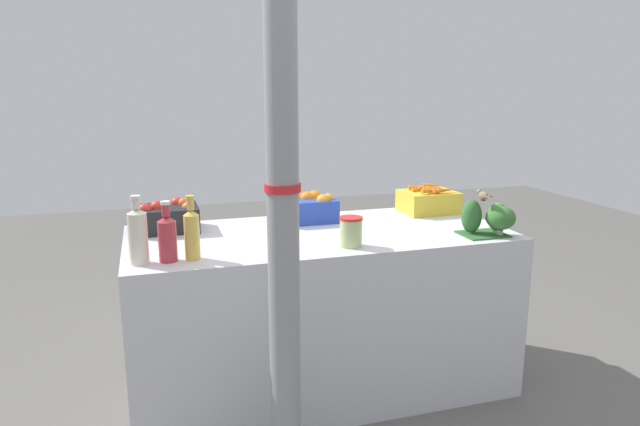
{
  "coord_description": "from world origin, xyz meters",
  "views": [
    {
      "loc": [
        -0.82,
        -2.69,
        1.57
      ],
      "look_at": [
        0.0,
        0.0,
        0.94
      ],
      "focal_mm": 32.0,
      "sensor_mm": 36.0,
      "label": 1
    }
  ],
  "objects_px": {
    "apple_crate": "(167,216)",
    "pickle_jar": "(351,232)",
    "broccoli_pile": "(491,218)",
    "juice_bottle_golden": "(192,233)",
    "orange_crate": "(306,207)",
    "juice_bottle_cloudy": "(138,235)",
    "carrot_crate": "(429,200)",
    "sparrow_bird": "(483,195)",
    "support_pole": "(283,217)",
    "juice_bottle_ruby": "(167,237)"
  },
  "relations": [
    {
      "from": "apple_crate",
      "to": "broccoli_pile",
      "type": "bearing_deg",
      "value": -20.62
    },
    {
      "from": "apple_crate",
      "to": "broccoli_pile",
      "type": "relative_size",
      "value": 1.24
    },
    {
      "from": "broccoli_pile",
      "to": "pickle_jar",
      "type": "height_order",
      "value": "broccoli_pile"
    },
    {
      "from": "support_pole",
      "to": "carrot_crate",
      "type": "xyz_separation_m",
      "value": [
        1.11,
        1.0,
        -0.19
      ]
    },
    {
      "from": "orange_crate",
      "to": "juice_bottle_ruby",
      "type": "height_order",
      "value": "juice_bottle_ruby"
    },
    {
      "from": "carrot_crate",
      "to": "juice_bottle_ruby",
      "type": "xyz_separation_m",
      "value": [
        -1.51,
        -0.55,
        0.04
      ]
    },
    {
      "from": "broccoli_pile",
      "to": "juice_bottle_cloudy",
      "type": "distance_m",
      "value": 1.67
    },
    {
      "from": "carrot_crate",
      "to": "juice_bottle_cloudy",
      "type": "bearing_deg",
      "value": -161.45
    },
    {
      "from": "orange_crate",
      "to": "sparrow_bird",
      "type": "height_order",
      "value": "sparrow_bird"
    },
    {
      "from": "carrot_crate",
      "to": "juice_bottle_cloudy",
      "type": "relative_size",
      "value": 1.06
    },
    {
      "from": "juice_bottle_ruby",
      "to": "support_pole",
      "type": "bearing_deg",
      "value": -48.63
    },
    {
      "from": "juice_bottle_golden",
      "to": "pickle_jar",
      "type": "relative_size",
      "value": 1.99
    },
    {
      "from": "support_pole",
      "to": "orange_crate",
      "type": "relative_size",
      "value": 7.17
    },
    {
      "from": "support_pole",
      "to": "broccoli_pile",
      "type": "xyz_separation_m",
      "value": [
        1.15,
        0.42,
        -0.18
      ]
    },
    {
      "from": "apple_crate",
      "to": "orange_crate",
      "type": "xyz_separation_m",
      "value": [
        0.74,
        -0.0,
        -0.0
      ]
    },
    {
      "from": "juice_bottle_golden",
      "to": "pickle_jar",
      "type": "xyz_separation_m",
      "value": [
        0.72,
        -0.01,
        -0.05
      ]
    },
    {
      "from": "juice_bottle_cloudy",
      "to": "pickle_jar",
      "type": "height_order",
      "value": "juice_bottle_cloudy"
    },
    {
      "from": "broccoli_pile",
      "to": "juice_bottle_golden",
      "type": "distance_m",
      "value": 1.45
    },
    {
      "from": "juice_bottle_ruby",
      "to": "pickle_jar",
      "type": "relative_size",
      "value": 1.86
    },
    {
      "from": "juice_bottle_cloudy",
      "to": "sparrow_bird",
      "type": "bearing_deg",
      "value": -0.49
    },
    {
      "from": "broccoli_pile",
      "to": "sparrow_bird",
      "type": "distance_m",
      "value": 0.13
    },
    {
      "from": "support_pole",
      "to": "broccoli_pile",
      "type": "distance_m",
      "value": 1.24
    },
    {
      "from": "apple_crate",
      "to": "broccoli_pile",
      "type": "distance_m",
      "value": 1.64
    },
    {
      "from": "apple_crate",
      "to": "broccoli_pile",
      "type": "xyz_separation_m",
      "value": [
        1.53,
        -0.58,
        0.01
      ]
    },
    {
      "from": "broccoli_pile",
      "to": "juice_bottle_ruby",
      "type": "height_order",
      "value": "juice_bottle_ruby"
    },
    {
      "from": "support_pole",
      "to": "juice_bottle_ruby",
      "type": "distance_m",
      "value": 0.62
    },
    {
      "from": "apple_crate",
      "to": "orange_crate",
      "type": "height_order",
      "value": "orange_crate"
    },
    {
      "from": "carrot_crate",
      "to": "sparrow_bird",
      "type": "xyz_separation_m",
      "value": [
        -0.0,
        -0.56,
        0.13
      ]
    },
    {
      "from": "sparrow_bird",
      "to": "juice_bottle_golden",
      "type": "bearing_deg",
      "value": 93.19
    },
    {
      "from": "orange_crate",
      "to": "broccoli_pile",
      "type": "distance_m",
      "value": 0.98
    },
    {
      "from": "support_pole",
      "to": "sparrow_bird",
      "type": "xyz_separation_m",
      "value": [
        1.11,
        0.44,
        -0.06
      ]
    },
    {
      "from": "apple_crate",
      "to": "juice_bottle_ruby",
      "type": "distance_m",
      "value": 0.55
    },
    {
      "from": "support_pole",
      "to": "broccoli_pile",
      "type": "relative_size",
      "value": 8.86
    },
    {
      "from": "apple_crate",
      "to": "carrot_crate",
      "type": "relative_size",
      "value": 1.0
    },
    {
      "from": "support_pole",
      "to": "apple_crate",
      "type": "relative_size",
      "value": 7.17
    },
    {
      "from": "broccoli_pile",
      "to": "juice_bottle_golden",
      "type": "relative_size",
      "value": 0.9
    },
    {
      "from": "support_pole",
      "to": "juice_bottle_golden",
      "type": "height_order",
      "value": "support_pole"
    },
    {
      "from": "orange_crate",
      "to": "broccoli_pile",
      "type": "bearing_deg",
      "value": -36.14
    },
    {
      "from": "support_pole",
      "to": "carrot_crate",
      "type": "bearing_deg",
      "value": 41.79
    },
    {
      "from": "juice_bottle_cloudy",
      "to": "sparrow_bird",
      "type": "xyz_separation_m",
      "value": [
        1.62,
        -0.01,
        0.08
      ]
    },
    {
      "from": "orange_crate",
      "to": "juice_bottle_golden",
      "type": "bearing_deg",
      "value": -140.29
    },
    {
      "from": "apple_crate",
      "to": "pickle_jar",
      "type": "bearing_deg",
      "value": -35.0
    },
    {
      "from": "apple_crate",
      "to": "orange_crate",
      "type": "relative_size",
      "value": 1.0
    },
    {
      "from": "apple_crate",
      "to": "juice_bottle_cloudy",
      "type": "distance_m",
      "value": 0.57
    },
    {
      "from": "juice_bottle_golden",
      "to": "sparrow_bird",
      "type": "relative_size",
      "value": 2.05
    },
    {
      "from": "orange_crate",
      "to": "juice_bottle_golden",
      "type": "height_order",
      "value": "juice_bottle_golden"
    },
    {
      "from": "sparrow_bird",
      "to": "carrot_crate",
      "type": "bearing_deg",
      "value": 3.36
    },
    {
      "from": "carrot_crate",
      "to": "juice_bottle_cloudy",
      "type": "height_order",
      "value": "juice_bottle_cloudy"
    },
    {
      "from": "support_pole",
      "to": "sparrow_bird",
      "type": "relative_size",
      "value": 16.28
    },
    {
      "from": "sparrow_bird",
      "to": "pickle_jar",
      "type": "bearing_deg",
      "value": 93.41
    }
  ]
}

